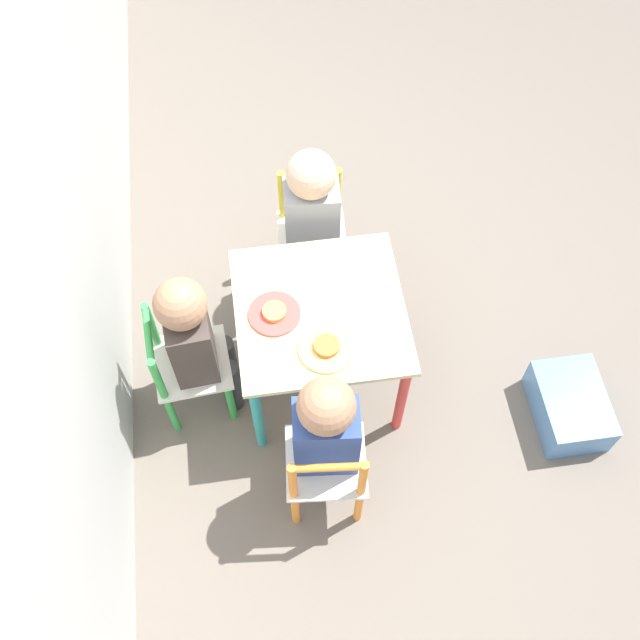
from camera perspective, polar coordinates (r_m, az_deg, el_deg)
ground_plane at (r=2.90m, az=0.00°, el=-4.09°), size 6.00×6.00×0.00m
kids_table at (r=2.55m, az=0.00°, el=-0.03°), size 0.57×0.57×0.47m
chair_orange at (r=2.47m, az=0.48°, el=-11.37°), size 0.28×0.28×0.52m
chair_green at (r=2.67m, az=-10.18°, el=-3.52°), size 0.28×0.28×0.52m
chair_yellow at (r=2.94m, az=-0.66°, el=6.58°), size 0.28×0.28×0.52m
child_left at (r=2.31m, az=0.44°, el=-8.31°), size 0.23×0.21×0.74m
child_back at (r=2.50m, az=-9.48°, el=-1.23°), size 0.21×0.22×0.74m
child_right at (r=2.75m, az=-0.62°, el=8.06°), size 0.23×0.21×0.73m
plate_left at (r=2.40m, az=0.51°, el=-2.10°), size 0.19×0.19×0.03m
plate_back at (r=2.47m, az=-3.50°, el=0.53°), size 0.17×0.17×0.03m
storage_bin at (r=2.90m, az=18.47°, el=-6.24°), size 0.33×0.23×0.15m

